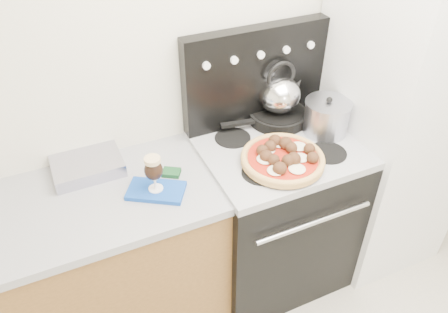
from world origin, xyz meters
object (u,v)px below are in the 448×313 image
pizza (283,157)px  stock_pot (326,118)px  fridge (396,111)px  oven_mitt (156,191)px  beer_glass (154,174)px  skillet (278,116)px  pizza_pan (282,163)px  base_cabinet (68,282)px  tea_kettle (280,91)px  stove_body (272,215)px

pizza → stock_pot: bearing=23.3°
stock_pot → fridge: bearing=-5.0°
oven_mitt → beer_glass: beer_glass is taller
stock_pot → skillet: bearing=131.2°
fridge → oven_mitt: size_ratio=7.82×
stock_pot → pizza_pan: bearing=-156.7°
fridge → base_cabinet: bearing=178.4°
oven_mitt → stock_pot: (0.92, 0.07, 0.09)m
base_cabinet → pizza_pan: pizza_pan is taller
stock_pot → pizza: bearing=-156.7°
beer_glass → pizza: 0.59m
oven_mitt → beer_glass: (0.00, 0.00, 0.10)m
pizza_pan → tea_kettle: (0.17, 0.33, 0.17)m
fridge → skillet: size_ratio=6.22×
fridge → beer_glass: 1.35m
tea_kettle → base_cabinet: bearing=170.5°
stove_body → tea_kettle: tea_kettle is taller
fridge → stove_body: bearing=178.0°
beer_glass → tea_kettle: bearing=19.0°
stove_body → skillet: size_ratio=2.88×
fridge → pizza_pan: size_ratio=5.55×
base_cabinet → beer_glass: 0.74m
base_cabinet → tea_kettle: tea_kettle is taller
base_cabinet → tea_kettle: (1.21, 0.18, 0.66)m
oven_mitt → pizza_pan: size_ratio=0.71×
pizza_pan → pizza: pizza is taller
pizza → stock_pot: size_ratio=1.73×
beer_glass → pizza_pan: 0.59m
stove_body → pizza_pan: 0.51m
base_cabinet → oven_mitt: bearing=-10.1°
beer_glass → fridge: bearing=1.4°
stove_body → skillet: skillet is taller
base_cabinet → skillet: 1.33m
tea_kettle → pizza: bearing=-134.5°
pizza_pan → stock_pot: size_ratio=1.54×
stove_body → beer_glass: (-0.64, -0.06, 0.57)m
pizza → tea_kettle: tea_kettle is taller
tea_kettle → stove_body: bearing=-135.7°
pizza_pan → fridge: bearing=7.9°
oven_mitt → beer_glass: bearing=0.0°
base_cabinet → fridge: bearing=-1.6°
skillet → pizza: bearing=-116.6°
stove_body → oven_mitt: bearing=-175.0°
oven_mitt → beer_glass: size_ratio=1.42×
base_cabinet → stove_body: size_ratio=1.65×
base_cabinet → pizza: bearing=-8.4°
pizza_pan → stock_pot: 0.37m
stock_pot → base_cabinet: bearing=179.5°
beer_glass → stock_pot: beer_glass is taller
fridge → stock_pot: 0.43m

